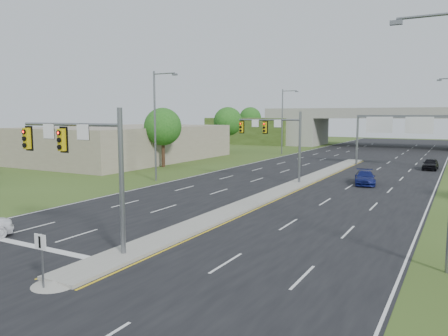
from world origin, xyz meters
TOP-DOWN VIEW (x-y plane):
  - ground at (0.00, 0.00)m, footprint 240.00×240.00m
  - road at (0.00, 35.00)m, footprint 24.00×160.00m
  - median at (0.00, 23.00)m, footprint 2.00×54.00m
  - median_nose at (0.00, -4.00)m, footprint 2.00×2.00m
  - lane_markings at (-0.60, 28.91)m, footprint 23.72×160.00m
  - signal_mast_near at (-2.26, -0.07)m, footprint 6.62×0.60m
  - signal_mast_far at (-2.26, 24.93)m, footprint 6.62×0.60m
  - keep_right_sign at (0.00, -4.53)m, footprint 0.60×0.13m
  - sign_gantry at (6.68, 44.92)m, footprint 11.58×0.44m
  - overpass at (0.00, 80.00)m, footprint 80.00×14.00m
  - lightpole_l_mid at (-13.30, 20.00)m, footprint 2.85×0.25m
  - lightpole_l_far at (-13.30, 55.00)m, footprint 2.85×0.25m
  - tree_l_near at (-20.00, 30.00)m, footprint 4.80×4.80m
  - tree_l_mid at (-24.00, 55.00)m, footprint 5.20×5.20m
  - tree_back_a at (-38.00, 94.00)m, footprint 6.00×6.00m
  - tree_back_b at (-24.00, 94.00)m, footprint 5.60×5.60m
  - commercial_building at (-30.00, 35.00)m, footprint 18.00×30.00m
  - car_far_b at (5.66, 27.77)m, footprint 2.78×4.82m
  - car_far_c at (10.41, 43.45)m, footprint 1.78×4.15m

SIDE VIEW (x-z plane):
  - ground at x=0.00m, z-range 0.00..0.00m
  - road at x=0.00m, z-range 0.00..0.02m
  - lane_markings at x=-0.60m, z-range 0.02..0.03m
  - median at x=0.00m, z-range 0.02..0.18m
  - median_nose at x=0.00m, z-range 0.02..0.18m
  - car_far_b at x=5.66m, z-range 0.02..1.33m
  - car_far_c at x=10.41m, z-range 0.02..1.42m
  - keep_right_sign at x=0.00m, z-range 0.42..2.62m
  - commercial_building at x=-30.00m, z-range 0.00..5.00m
  - overpass at x=0.00m, z-range -0.50..7.60m
  - signal_mast_near at x=-2.26m, z-range 1.23..8.23m
  - signal_mast_far at x=-2.26m, z-range 1.23..8.23m
  - tree_l_near at x=-20.00m, z-range 1.38..8.98m
  - sign_gantry at x=6.68m, z-range 1.90..8.58m
  - tree_l_mid at x=-24.00m, z-range 1.44..9.57m
  - tree_back_b at x=-24.00m, z-range 1.35..9.67m
  - tree_back_a at x=-38.00m, z-range 1.41..10.26m
  - lightpole_l_mid at x=-13.30m, z-range 0.60..11.60m
  - lightpole_l_far at x=-13.30m, z-range 0.60..11.60m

